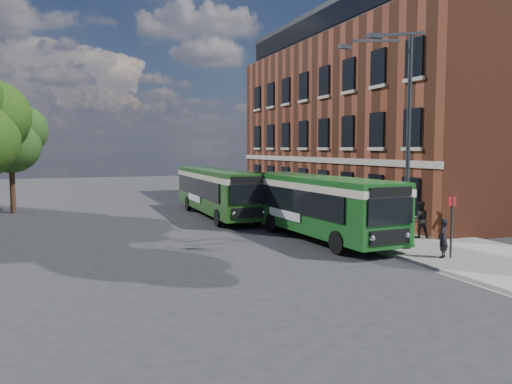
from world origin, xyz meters
name	(u,v)px	position (x,y,z in m)	size (l,w,h in m)	color
ground	(274,252)	(0.00, 0.00, 0.00)	(120.00, 120.00, 0.00)	#262628
pavement	(326,217)	(7.00, 8.00, 0.07)	(6.00, 48.00, 0.15)	gray
kerb_line	(282,221)	(3.95, 8.00, 0.01)	(0.12, 48.00, 0.01)	beige
brick_office	(384,113)	(14.00, 12.00, 6.97)	(12.10, 26.00, 14.20)	brown
street_lamp	(401,138)	(4.84, -2.00, 4.79)	(2.96, 2.38, 9.00)	#383B3E
bus_stop_sign	(452,223)	(5.60, -4.20, 1.51)	(0.35, 0.08, 2.52)	#383B3E
bus_front	(317,201)	(3.20, 2.15, 1.83)	(3.16, 11.01, 3.02)	#185A1D
bus_rear	(217,188)	(1.03, 11.70, 1.83)	(2.82, 12.50, 3.02)	#204E18
pedestrian_a	(443,238)	(5.35, -4.03, 0.91)	(0.56, 0.36, 1.52)	black
pedestrian_b	(420,220)	(7.42, -0.20, 1.02)	(0.84, 0.66, 1.73)	black
tree_right	(11,135)	(-11.40, 18.21, 5.27)	(4.60, 4.37, 7.77)	#351F13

